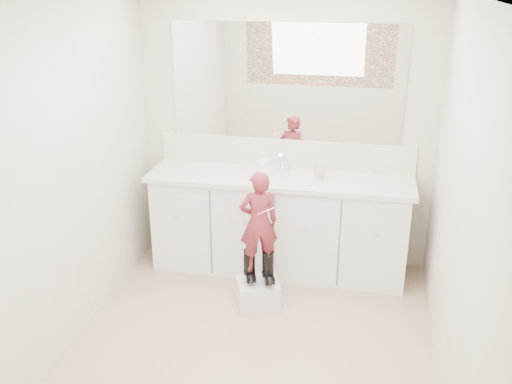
# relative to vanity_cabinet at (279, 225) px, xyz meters

# --- Properties ---
(floor) EXTENTS (3.00, 3.00, 0.00)m
(floor) POSITION_rel_vanity_cabinet_xyz_m (0.00, -1.23, -0.42)
(floor) COLOR #997F64
(floor) RESTS_ON ground
(wall_back) EXTENTS (2.60, 0.00, 2.60)m
(wall_back) POSITION_rel_vanity_cabinet_xyz_m (0.00, 0.27, 0.77)
(wall_back) COLOR beige
(wall_back) RESTS_ON floor
(wall_front) EXTENTS (2.60, 0.00, 2.60)m
(wall_front) POSITION_rel_vanity_cabinet_xyz_m (0.00, -2.73, 0.77)
(wall_front) COLOR beige
(wall_front) RESTS_ON floor
(wall_left) EXTENTS (0.00, 3.00, 3.00)m
(wall_left) POSITION_rel_vanity_cabinet_xyz_m (-1.30, -1.23, 0.78)
(wall_left) COLOR beige
(wall_left) RESTS_ON floor
(wall_right) EXTENTS (0.00, 3.00, 3.00)m
(wall_right) POSITION_rel_vanity_cabinet_xyz_m (1.30, -1.23, 0.78)
(wall_right) COLOR beige
(wall_right) RESTS_ON floor
(vanity_cabinet) EXTENTS (2.20, 0.55, 0.85)m
(vanity_cabinet) POSITION_rel_vanity_cabinet_xyz_m (0.00, 0.00, 0.00)
(vanity_cabinet) COLOR silver
(vanity_cabinet) RESTS_ON floor
(countertop) EXTENTS (2.28, 0.58, 0.04)m
(countertop) POSITION_rel_vanity_cabinet_xyz_m (0.00, -0.01, 0.45)
(countertop) COLOR beige
(countertop) RESTS_ON vanity_cabinet
(backsplash) EXTENTS (2.28, 0.03, 0.25)m
(backsplash) POSITION_rel_vanity_cabinet_xyz_m (0.00, 0.26, 0.59)
(backsplash) COLOR beige
(backsplash) RESTS_ON countertop
(mirror) EXTENTS (2.00, 0.02, 1.00)m
(mirror) POSITION_rel_vanity_cabinet_xyz_m (0.00, 0.26, 1.22)
(mirror) COLOR white
(mirror) RESTS_ON wall_back
(dot_panel) EXTENTS (2.00, 0.01, 1.20)m
(dot_panel) POSITION_rel_vanity_cabinet_xyz_m (0.00, -2.71, 1.22)
(dot_panel) COLOR #472819
(dot_panel) RESTS_ON wall_front
(faucet) EXTENTS (0.08, 0.08, 0.10)m
(faucet) POSITION_rel_vanity_cabinet_xyz_m (0.00, 0.15, 0.52)
(faucet) COLOR silver
(faucet) RESTS_ON countertop
(cup) EXTENTS (0.14, 0.14, 0.10)m
(cup) POSITION_rel_vanity_cabinet_xyz_m (0.34, 0.00, 0.52)
(cup) COLOR beige
(cup) RESTS_ON countertop
(soap_bottle) EXTENTS (0.13, 0.13, 0.22)m
(soap_bottle) POSITION_rel_vanity_cabinet_xyz_m (-0.14, -0.04, 0.57)
(soap_bottle) COLOR white
(soap_bottle) RESTS_ON countertop
(step_stool) EXTENTS (0.40, 0.37, 0.21)m
(step_stool) POSITION_rel_vanity_cabinet_xyz_m (-0.06, -0.64, -0.32)
(step_stool) COLOR silver
(step_stool) RESTS_ON floor
(boot_left) EXTENTS (0.16, 0.20, 0.27)m
(boot_left) POSITION_rel_vanity_cabinet_xyz_m (-0.14, -0.62, -0.08)
(boot_left) COLOR black
(boot_left) RESTS_ON step_stool
(boot_right) EXTENTS (0.16, 0.20, 0.27)m
(boot_right) POSITION_rel_vanity_cabinet_xyz_m (0.01, -0.62, -0.08)
(boot_right) COLOR black
(boot_right) RESTS_ON step_stool
(toddler) EXTENTS (0.35, 0.29, 0.83)m
(toddler) POSITION_rel_vanity_cabinet_xyz_m (-0.06, -0.62, 0.30)
(toddler) COLOR #B0364B
(toddler) RESTS_ON step_stool
(toothbrush) EXTENTS (0.13, 0.06, 0.06)m
(toothbrush) POSITION_rel_vanity_cabinet_xyz_m (0.01, -0.70, 0.43)
(toothbrush) COLOR #F860B7
(toothbrush) RESTS_ON toddler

